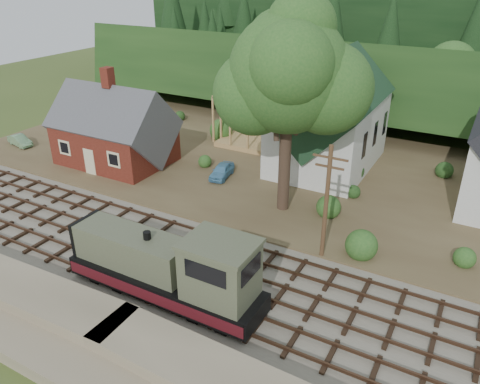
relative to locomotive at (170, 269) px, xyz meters
The scene contains 16 objects.
ground 3.78m from the locomotive, 106.60° to the left, with size 140.00×140.00×0.00m, color #384C1E.
embankment 5.96m from the locomotive, 99.25° to the right, with size 64.00×5.00×1.60m, color #7F7259.
railroad_bed 3.74m from the locomotive, 106.60° to the left, with size 64.00×11.00×0.16m, color #726B5B.
village_flat 21.11m from the locomotive, 92.44° to the left, with size 64.00×26.00×0.30m, color brown.
hillside 45.06m from the locomotive, 91.14° to the left, with size 70.00×28.00×8.00m, color #1E3F19.
ridge 61.05m from the locomotive, 90.84° to the left, with size 80.00×20.00×12.00m, color black.
depot 21.97m from the locomotive, 140.35° to the left, with size 10.80×7.41×9.00m.
church 22.91m from the locomotive, 87.21° to the left, with size 8.40×15.17×13.00m.
timber_frame 25.96m from the locomotive, 105.42° to the left, with size 8.20×6.20×6.99m.
lattice_tower 32.73m from the locomotive, 102.54° to the left, with size 3.20×3.20×12.12m.
big_tree 15.44m from the locomotive, 84.45° to the left, with size 10.90×8.40×14.70m.
telegraph_pole_near 10.44m from the locomotive, 53.34° to the left, with size 2.20×0.28×8.00m.
locomotive is the anchor object (origin of this frame).
car_blue 16.93m from the locomotive, 111.27° to the left, with size 1.43×3.54×1.21m, color #5EA1C9.
car_green 31.44m from the locomotive, 156.91° to the left, with size 1.17×3.35×1.10m, color #6F9E6D.
patio_set 23.73m from the locomotive, 148.73° to the left, with size 2.31×2.31×2.57m.
Camera 1 is at (14.89, -20.03, 17.61)m, focal length 35.00 mm.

